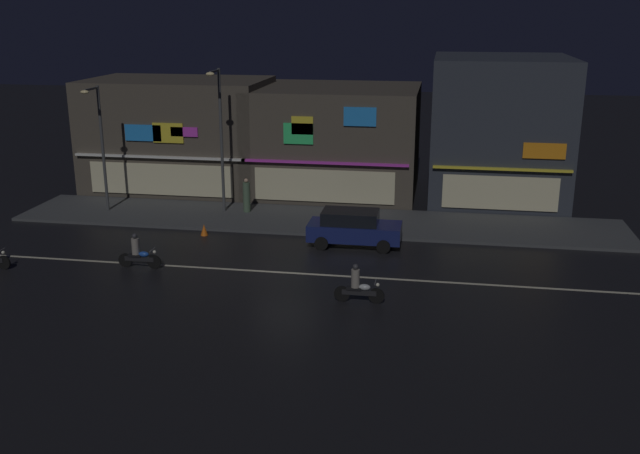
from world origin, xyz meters
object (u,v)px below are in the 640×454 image
object	(u,v)px
parked_car_near_kerb	(353,228)
motorcycle_opposite_lane	(358,286)
streetlamp_mid	(220,130)
traffic_cone	(204,230)
motorcycle_following	(138,254)
pedestrian_on_sidewalk	(247,196)
streetlamp_west	(100,138)

from	to	relation	value
parked_car_near_kerb	motorcycle_opposite_lane	world-z (taller)	parked_car_near_kerb
streetlamp_mid	traffic_cone	xyz separation A→B (m)	(0.19, -3.77, -4.29)
streetlamp_mid	motorcycle_following	world-z (taller)	streetlamp_mid
motorcycle_following	traffic_cone	distance (m)	5.05
parked_car_near_kerb	motorcycle_following	size ratio (longest dim) A/B	2.26
streetlamp_mid	pedestrian_on_sidewalk	distance (m)	3.80
motorcycle_following	motorcycle_opposite_lane	size ratio (longest dim) A/B	1.00
pedestrian_on_sidewalk	traffic_cone	distance (m)	4.19
streetlamp_west	streetlamp_mid	bearing A→B (deg)	8.17
parked_car_near_kerb	motorcycle_following	xyz separation A→B (m)	(-8.65, -4.53, -0.24)
streetlamp_west	motorcycle_opposite_lane	distance (m)	18.18
parked_car_near_kerb	streetlamp_mid	bearing A→B (deg)	151.48
streetlamp_mid	parked_car_near_kerb	xyz separation A→B (m)	(7.56, -4.11, -3.69)
streetlamp_mid	traffic_cone	size ratio (longest dim) A/B	13.73
streetlamp_west	motorcycle_following	bearing A→B (deg)	-56.20
motorcycle_opposite_lane	traffic_cone	world-z (taller)	motorcycle_opposite_lane
streetlamp_west	traffic_cone	distance (m)	8.04
streetlamp_west	motorcycle_following	world-z (taller)	streetlamp_west
parked_car_near_kerb	traffic_cone	size ratio (longest dim) A/B	7.82
motorcycle_opposite_lane	streetlamp_west	bearing A→B (deg)	-35.28
streetlamp_west	traffic_cone	world-z (taller)	streetlamp_west
streetlamp_mid	motorcycle_following	bearing A→B (deg)	-97.20
motorcycle_following	streetlamp_west	bearing A→B (deg)	-62.75
streetlamp_mid	traffic_cone	distance (m)	5.71
motorcycle_following	motorcycle_opposite_lane	world-z (taller)	same
pedestrian_on_sidewalk	traffic_cone	bearing A→B (deg)	-93.73
parked_car_near_kerb	traffic_cone	xyz separation A→B (m)	(-7.36, 0.34, -0.59)
pedestrian_on_sidewalk	motorcycle_opposite_lane	bearing A→B (deg)	-45.30
motorcycle_following	pedestrian_on_sidewalk	bearing A→B (deg)	-111.43
pedestrian_on_sidewalk	traffic_cone	xyz separation A→B (m)	(-1.07, -3.99, -0.71)
streetlamp_west	streetlamp_mid	xyz separation A→B (m)	(6.27, 0.90, 0.47)
pedestrian_on_sidewalk	motorcycle_opposite_lane	xyz separation A→B (m)	(7.30, -11.05, -0.35)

